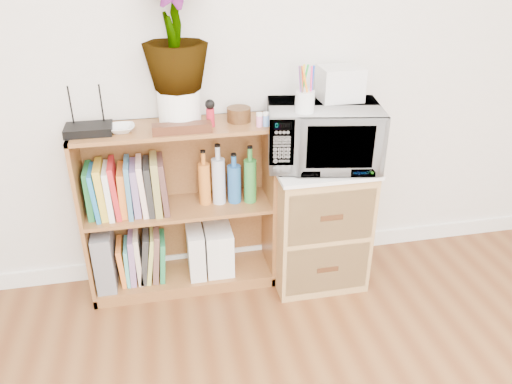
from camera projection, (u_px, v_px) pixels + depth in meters
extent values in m
cube|color=white|center=(241.00, 254.00, 3.06)|extent=(4.00, 0.02, 0.10)
cube|color=brown|center=(180.00, 210.00, 2.68)|extent=(1.00, 0.30, 0.95)
cube|color=#9E7542|center=(316.00, 223.00, 2.80)|extent=(0.50, 0.45, 0.70)
imported|color=white|center=(323.00, 135.00, 2.55)|extent=(0.63, 0.48, 0.31)
cylinder|color=silver|center=(305.00, 102.00, 2.37)|extent=(0.09, 0.09, 0.10)
cube|color=silver|center=(340.00, 83.00, 2.54)|extent=(0.21, 0.18, 0.17)
cube|color=black|center=(89.00, 129.00, 2.36)|extent=(0.22, 0.15, 0.04)
imported|color=silver|center=(121.00, 129.00, 2.38)|extent=(0.13, 0.13, 0.03)
cylinder|color=white|center=(180.00, 107.00, 2.44)|extent=(0.21, 0.21, 0.18)
imported|color=#34712D|center=(174.00, 31.00, 2.28)|extent=(0.31, 0.31, 0.55)
cube|color=#371B0F|center=(182.00, 128.00, 2.37)|extent=(0.28, 0.07, 0.05)
cylinder|color=#A71425|center=(210.00, 118.00, 2.44)|extent=(0.04, 0.04, 0.09)
cylinder|color=#391F0F|center=(239.00, 114.00, 2.51)|extent=(0.12, 0.12, 0.07)
cube|color=#CA7084|center=(266.00, 120.00, 2.45)|extent=(0.12, 0.04, 0.06)
cube|color=slate|center=(105.00, 256.00, 2.71)|extent=(0.10, 0.27, 0.34)
cube|color=silver|center=(196.00, 251.00, 2.80)|extent=(0.09, 0.22, 0.28)
cube|color=white|center=(213.00, 250.00, 2.82)|extent=(0.08, 0.21, 0.27)
cube|color=white|center=(224.00, 249.00, 2.83)|extent=(0.08, 0.21, 0.27)
cube|color=#1F7639|center=(90.00, 192.00, 2.53)|extent=(0.03, 0.20, 0.26)
cube|color=#1C6CAC|center=(96.00, 192.00, 2.53)|extent=(0.04, 0.20, 0.26)
cube|color=gold|center=(102.00, 189.00, 2.53)|extent=(0.05, 0.20, 0.28)
cube|color=white|center=(109.00, 190.00, 2.54)|extent=(0.03, 0.20, 0.27)
cube|color=red|center=(115.00, 187.00, 2.54)|extent=(0.04, 0.20, 0.29)
cube|color=orange|center=(123.00, 191.00, 2.56)|extent=(0.04, 0.20, 0.24)
cube|color=teal|center=(129.00, 186.00, 2.56)|extent=(0.03, 0.20, 0.29)
cube|color=#85689D|center=(136.00, 188.00, 2.57)|extent=(0.04, 0.20, 0.26)
cube|color=beige|center=(142.00, 185.00, 2.57)|extent=(0.04, 0.20, 0.28)
cube|color=black|center=(149.00, 186.00, 2.58)|extent=(0.04, 0.20, 0.27)
cube|color=olive|center=(156.00, 183.00, 2.58)|extent=(0.04, 0.20, 0.30)
cube|color=#4E302C|center=(163.00, 183.00, 2.59)|extent=(0.04, 0.20, 0.29)
cylinder|color=orange|center=(204.00, 179.00, 2.62)|extent=(0.06, 0.06, 0.29)
cylinder|color=silver|center=(218.00, 175.00, 2.63)|extent=(0.07, 0.07, 0.32)
cylinder|color=#21599D|center=(234.00, 179.00, 2.66)|extent=(0.07, 0.07, 0.27)
cylinder|color=#2F8133|center=(249.00, 174.00, 2.66)|extent=(0.07, 0.07, 0.31)
cube|color=orange|center=(122.00, 262.00, 2.75)|extent=(0.04, 0.19, 0.23)
cube|color=#48AFA5|center=(127.00, 261.00, 2.76)|extent=(0.03, 0.19, 0.23)
cube|color=#8B6598|center=(132.00, 257.00, 2.75)|extent=(0.04, 0.19, 0.28)
cube|color=beige|center=(138.00, 255.00, 2.75)|extent=(0.03, 0.19, 0.29)
cube|color=#282828|center=(145.00, 255.00, 2.76)|extent=(0.07, 0.19, 0.29)
cube|color=#B0B453|center=(150.00, 254.00, 2.77)|extent=(0.07, 0.19, 0.29)
cube|color=brown|center=(156.00, 253.00, 2.77)|extent=(0.06, 0.19, 0.30)
cube|color=#1F7743|center=(162.00, 256.00, 2.79)|extent=(0.05, 0.19, 0.25)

